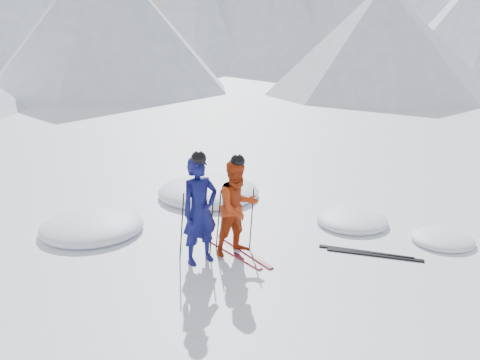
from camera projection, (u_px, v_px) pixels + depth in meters
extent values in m
plane|color=white|center=(320.00, 235.00, 10.08)|extent=(160.00, 160.00, 0.00)
cone|color=#B2BCD1|center=(96.00, 8.00, 54.86)|extent=(17.69, 17.69, 11.93)
cone|color=#B2BCD1|center=(195.00, 12.00, 50.01)|extent=(19.63, 19.63, 10.85)
cone|color=silver|center=(430.00, 14.00, 58.01)|extent=(24.45, 24.45, 10.76)
cone|color=#B2BCD1|center=(380.00, 40.00, 30.49)|extent=(14.00, 14.00, 6.50)
cone|color=#B2BCD1|center=(105.00, 18.00, 32.04)|extent=(16.00, 16.00, 9.00)
imported|color=#0C0E4A|center=(200.00, 211.00, 8.68)|extent=(0.81, 0.68, 1.89)
imported|color=#AC330D|center=(238.00, 208.00, 9.04)|extent=(1.03, 0.92, 1.74)
cylinder|color=black|center=(182.00, 226.00, 8.84)|extent=(0.12, 0.09, 1.26)
cylinder|color=black|center=(212.00, 221.00, 9.06)|extent=(0.12, 0.07, 1.26)
cylinder|color=black|center=(219.00, 219.00, 9.29)|extent=(0.12, 0.09, 1.16)
cylinder|color=black|center=(252.00, 219.00, 9.33)|extent=(0.12, 0.08, 1.16)
cube|color=black|center=(231.00, 252.00, 9.26)|extent=(0.75, 1.60, 0.03)
cube|color=black|center=(244.00, 251.00, 9.31)|extent=(0.64, 1.64, 0.03)
cube|color=black|center=(366.00, 252.00, 9.26)|extent=(1.47, 1.00, 0.03)
cube|color=black|center=(375.00, 255.00, 9.15)|extent=(1.50, 0.96, 0.03)
ellipsoid|color=white|center=(93.00, 231.00, 10.27)|extent=(2.07, 2.07, 0.46)
ellipsoid|color=white|center=(352.00, 224.00, 10.66)|extent=(1.50, 1.50, 0.33)
ellipsoid|color=white|center=(209.00, 196.00, 12.39)|extent=(2.46, 2.46, 0.54)
ellipsoid|color=white|center=(442.00, 242.00, 9.74)|extent=(1.18, 1.18, 0.26)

